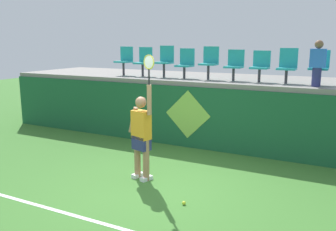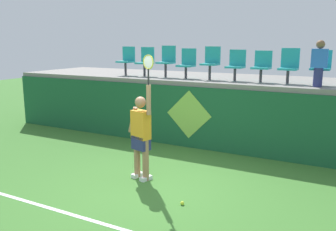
# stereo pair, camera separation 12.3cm
# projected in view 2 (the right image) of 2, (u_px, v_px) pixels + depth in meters

# --- Properties ---
(ground_plane) EXTENTS (40.00, 40.00, 0.00)m
(ground_plane) POSITION_uv_depth(u_px,v_px,m) (154.00, 187.00, 6.96)
(ground_plane) COLOR #3D752D
(court_back_wall) EXTENTS (13.53, 0.20, 1.61)m
(court_back_wall) POSITION_uv_depth(u_px,v_px,m) (210.00, 119.00, 9.28)
(court_back_wall) COLOR #195633
(court_back_wall) RESTS_ON ground_plane
(spectator_platform) EXTENTS (13.53, 2.98, 0.12)m
(spectator_platform) POSITION_uv_depth(u_px,v_px,m) (230.00, 80.00, 10.35)
(spectator_platform) COLOR gray
(spectator_platform) RESTS_ON court_back_wall
(court_baseline_stripe) EXTENTS (12.18, 0.08, 0.01)m
(court_baseline_stripe) POSITION_uv_depth(u_px,v_px,m) (101.00, 223.00, 5.59)
(court_baseline_stripe) COLOR white
(court_baseline_stripe) RESTS_ON ground_plane
(tennis_player) EXTENTS (0.73, 0.36, 2.52)m
(tennis_player) POSITION_uv_depth(u_px,v_px,m) (141.00, 133.00, 7.23)
(tennis_player) COLOR white
(tennis_player) RESTS_ON ground_plane
(tennis_ball) EXTENTS (0.07, 0.07, 0.07)m
(tennis_ball) POSITION_uv_depth(u_px,v_px,m) (182.00, 203.00, 6.21)
(tennis_ball) COLOR #D1E533
(tennis_ball) RESTS_ON ground_plane
(stadium_chair_0) EXTENTS (0.44, 0.42, 0.87)m
(stadium_chair_0) POSITION_uv_depth(u_px,v_px,m) (127.00, 59.00, 11.12)
(stadium_chair_0) COLOR #38383D
(stadium_chair_0) RESTS_ON spectator_platform
(stadium_chair_1) EXTENTS (0.44, 0.42, 0.86)m
(stadium_chair_1) POSITION_uv_depth(u_px,v_px,m) (146.00, 60.00, 10.81)
(stadium_chair_1) COLOR #38383D
(stadium_chair_1) RESTS_ON spectator_platform
(stadium_chair_2) EXTENTS (0.44, 0.42, 0.90)m
(stadium_chair_2) POSITION_uv_depth(u_px,v_px,m) (167.00, 60.00, 10.47)
(stadium_chair_2) COLOR #38383D
(stadium_chair_2) RESTS_ON spectator_platform
(stadium_chair_3) EXTENTS (0.44, 0.42, 0.83)m
(stadium_chair_3) POSITION_uv_depth(u_px,v_px,m) (187.00, 62.00, 10.18)
(stadium_chair_3) COLOR #38383D
(stadium_chair_3) RESTS_ON spectator_platform
(stadium_chair_4) EXTENTS (0.44, 0.42, 0.89)m
(stadium_chair_4) POSITION_uv_depth(u_px,v_px,m) (211.00, 61.00, 9.83)
(stadium_chair_4) COLOR #38383D
(stadium_chair_4) RESTS_ON spectator_platform
(stadium_chair_5) EXTENTS (0.44, 0.42, 0.81)m
(stadium_chair_5) POSITION_uv_depth(u_px,v_px,m) (236.00, 64.00, 9.51)
(stadium_chair_5) COLOR #38383D
(stadium_chair_5) RESTS_ON spectator_platform
(stadium_chair_6) EXTENTS (0.44, 0.42, 0.79)m
(stadium_chair_6) POSITION_uv_depth(u_px,v_px,m) (262.00, 65.00, 9.20)
(stadium_chair_6) COLOR #38383D
(stadium_chair_6) RESTS_ON spectator_platform
(stadium_chair_7) EXTENTS (0.44, 0.42, 0.86)m
(stadium_chair_7) POSITION_uv_depth(u_px,v_px,m) (289.00, 65.00, 8.89)
(stadium_chair_7) COLOR #38383D
(stadium_chair_7) RESTS_ON spectator_platform
(stadium_chair_8) EXTENTS (0.44, 0.42, 0.82)m
(stadium_chair_8) POSITION_uv_depth(u_px,v_px,m) (321.00, 66.00, 8.55)
(stadium_chair_8) COLOR #38383D
(stadium_chair_8) RESTS_ON spectator_platform
(spectator_0) EXTENTS (0.34, 0.20, 1.05)m
(spectator_0) POSITION_uv_depth(u_px,v_px,m) (319.00, 63.00, 8.18)
(spectator_0) COLOR navy
(spectator_0) RESTS_ON spectator_platform
(wall_signage_mount) EXTENTS (1.27, 0.01, 1.52)m
(wall_signage_mount) POSITION_uv_depth(u_px,v_px,m) (188.00, 147.00, 9.61)
(wall_signage_mount) COLOR #195633
(wall_signage_mount) RESTS_ON ground_plane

